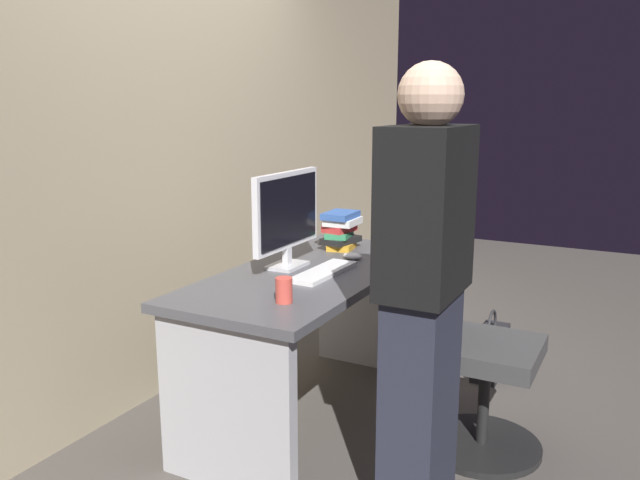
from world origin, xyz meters
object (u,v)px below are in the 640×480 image
at_px(book_stack, 341,229).
at_px(handbag, 490,351).
at_px(keyboard, 324,272).
at_px(cup_near_keyboard, 284,290).
at_px(office_chair, 473,355).
at_px(mouse, 353,256).
at_px(desk, 311,315).
at_px(cell_phone, 388,253).
at_px(person_at_desk, 423,295).
at_px(monitor, 287,214).

height_order(book_stack, handbag, book_stack).
height_order(keyboard, cup_near_keyboard, cup_near_keyboard).
height_order(office_chair, mouse, office_chair).
bearing_deg(book_stack, desk, -171.28).
xyz_separation_m(office_chair, keyboard, (-0.11, 0.68, 0.32)).
distance_m(keyboard, cell_phone, 0.52).
relative_size(office_chair, cup_near_keyboard, 9.32).
bearing_deg(cup_near_keyboard, cell_phone, -3.43).
distance_m(person_at_desk, handbag, 1.53).
distance_m(desk, cell_phone, 0.56).
bearing_deg(person_at_desk, keyboard, 54.77).
bearing_deg(keyboard, office_chair, -79.54).
bearing_deg(keyboard, monitor, 82.38).
relative_size(desk, monitor, 2.80).
distance_m(person_at_desk, cup_near_keyboard, 0.57).
xyz_separation_m(desk, cell_phone, (0.47, -0.20, 0.23)).
xyz_separation_m(desk, book_stack, (0.47, 0.07, 0.33)).
bearing_deg(person_at_desk, desk, 56.41).
xyz_separation_m(person_at_desk, cell_phone, (0.95, 0.51, -0.10)).
bearing_deg(monitor, keyboard, -99.12).
bearing_deg(monitor, cell_phone, -34.72).
xyz_separation_m(office_chair, cup_near_keyboard, (-0.56, 0.62, 0.36)).
relative_size(office_chair, book_stack, 4.09).
relative_size(desk, handbag, 4.00).
distance_m(keyboard, mouse, 0.32).
xyz_separation_m(person_at_desk, keyboard, (0.44, 0.62, -0.10)).
xyz_separation_m(person_at_desk, mouse, (0.76, 0.62, -0.09)).
bearing_deg(cup_near_keyboard, handbag, -20.81).
bearing_deg(office_chair, keyboard, 98.96).
bearing_deg(person_at_desk, book_stack, 39.58).
xyz_separation_m(keyboard, book_stack, (0.51, 0.16, 0.10)).
bearing_deg(mouse, keyboard, -179.98).
distance_m(monitor, cell_phone, 0.63).
bearing_deg(desk, handbag, -36.87).
distance_m(cup_near_keyboard, book_stack, 0.98).
bearing_deg(cell_phone, mouse, 154.94).
distance_m(desk, book_stack, 0.58).
bearing_deg(handbag, monitor, 138.21).
height_order(person_at_desk, cup_near_keyboard, person_at_desk).
bearing_deg(mouse, cup_near_keyboard, -175.63).
bearing_deg(handbag, desk, 143.13).
bearing_deg(keyboard, cell_phone, -11.43).
bearing_deg(desk, mouse, -16.77).
bearing_deg(cell_phone, handbag, -41.91).
height_order(desk, cell_phone, cell_phone).
distance_m(desk, person_at_desk, 0.91).
bearing_deg(desk, cup_near_keyboard, -163.35).
bearing_deg(handbag, book_stack, 119.23).
bearing_deg(keyboard, cup_near_keyboard, -171.11).
bearing_deg(keyboard, book_stack, 18.93).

